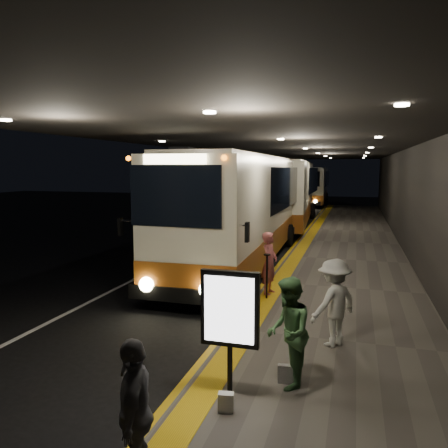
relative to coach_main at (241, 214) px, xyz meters
The scene contains 19 objects.
ground 4.29m from the coach_main, 104.38° to the right, with size 90.00×90.00×0.00m, color black.
lane_line_white 3.57m from the coach_main, 155.20° to the left, with size 0.12×50.00×0.01m, color silver.
kerb_stripe_yellow 2.67m from the coach_main, 42.40° to the left, with size 0.18×50.00×0.01m, color gold.
sidewalk 4.39m from the coach_main, 18.55° to the left, with size 4.50×50.00×0.15m, color #514C44.
tactile_strip 2.87m from the coach_main, 33.90° to the left, with size 0.50×50.00×0.01m, color gold.
terminal_wall 6.28m from the coach_main, 11.89° to the left, with size 0.10×50.00×6.00m, color black.
support_columns 2.49m from the coach_main, behind, with size 0.80×24.80×4.40m.
canopy 3.37m from the coach_main, 39.50° to the left, with size 9.00×50.00×0.40m, color black.
coach_main is the anchor object (origin of this frame).
coach_second 11.57m from the coach_main, 90.00° to the left, with size 3.36×12.59×3.92m.
coach_third 28.51m from the coach_main, 89.95° to the left, with size 2.73×11.33×3.54m.
passenger_boarding 4.53m from the coach_main, 65.48° to the right, with size 0.63×0.41×1.72m, color #AA504F.
passenger_waiting_green 9.57m from the coach_main, 71.01° to the right, with size 0.85×0.53×1.76m, color #3A6638.
passenger_waiting_white 8.12m from the coach_main, 62.59° to the right, with size 1.11×0.52×1.72m, color #BBBCB5.
passenger_waiting_grey 11.88m from the coach_main, 81.04° to the right, with size 0.98×0.50×1.67m, color #4D4D52.
bag_polka 9.60m from the coach_main, 71.13° to the right, with size 0.25×0.11×0.30m, color black.
bag_plain 10.44m from the coach_main, 76.68° to the right, with size 0.22×0.13×0.28m, color silver.
info_sign 9.78m from the coach_main, 76.51° to the right, with size 0.91×0.13×1.93m.
stanchion_post 5.03m from the coach_main, 67.54° to the right, with size 0.05×0.05×1.19m, color black.
Camera 1 is at (4.99, -11.91, 3.61)m, focal length 35.00 mm.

